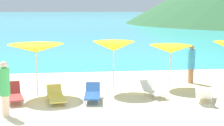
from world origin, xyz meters
TOP-DOWN VIEW (x-y plane):
  - ground_plane at (0.00, 10.00)m, footprint 50.00×100.00m
  - ocean_water at (0.00, 228.92)m, footprint 650.00×440.00m
  - umbrella_2 at (-1.59, 3.62)m, footprint 2.38×2.38m
  - umbrella_3 at (1.71, 4.01)m, footprint 2.05×2.05m
  - umbrella_4 at (4.41, 4.42)m, footprint 2.01×2.01m
  - lounge_chair_0 at (-0.77, 2.56)m, footprint 0.86×1.71m
  - lounge_chair_2 at (5.08, 1.90)m, footprint 1.23×1.61m
  - lounge_chair_3 at (-2.39, 2.74)m, footprint 0.86×1.48m
  - lounge_chair_5 at (0.68, 2.57)m, footprint 0.76×1.68m
  - lounge_chair_6 at (3.25, 2.97)m, footprint 0.97×1.52m
  - beachgoer_3 at (5.74, 5.28)m, footprint 0.36×0.36m
  - beachgoer_4 at (-2.41, 0.94)m, footprint 0.36×0.36m

SIDE VIEW (x-z plane):
  - ground_plane at x=0.00m, z-range -0.30..0.00m
  - ocean_water at x=0.00m, z-range 0.00..0.02m
  - lounge_chair_0 at x=-0.77m, z-range -0.04..0.52m
  - lounge_chair_6 at x=3.25m, z-range -0.03..0.57m
  - lounge_chair_2 at x=5.08m, z-range -0.04..0.64m
  - lounge_chair_5 at x=0.68m, z-range 0.00..0.61m
  - lounge_chair_3 at x=-2.39m, z-range -0.06..0.68m
  - beachgoer_3 at x=5.74m, z-range 0.06..1.96m
  - beachgoer_4 at x=-2.41m, z-range 0.06..1.97m
  - umbrella_4 at x=4.41m, z-range 0.82..2.82m
  - umbrella_3 at x=1.71m, z-range 0.90..3.15m
  - umbrella_2 at x=-1.59m, z-range 0.92..3.13m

